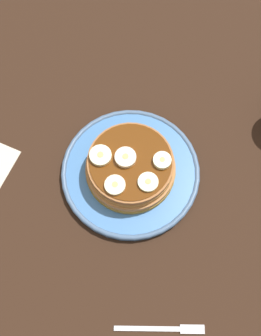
{
  "coord_description": "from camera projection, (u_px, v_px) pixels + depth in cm",
  "views": [
    {
      "loc": [
        12.94,
        -22.11,
        68.52
      ],
      "look_at": [
        0.0,
        0.0,
        2.7
      ],
      "focal_mm": 48.13,
      "sensor_mm": 36.0,
      "label": 1
    }
  ],
  "objects": [
    {
      "name": "ground_plane",
      "position": [
        130.0,
        177.0,
        0.75
      ],
      "size": [
        140.0,
        140.0,
        3.0
      ],
      "primitive_type": "cube",
      "color": "black"
    },
    {
      "name": "plate",
      "position": [
        130.0,
        172.0,
        0.72
      ],
      "size": [
        22.32,
        22.32,
        1.49
      ],
      "color": "#3F72B2",
      "rests_on": "ground_plane"
    },
    {
      "name": "pancake_stack",
      "position": [
        130.0,
        166.0,
        0.7
      ],
      "size": [
        14.59,
        14.35,
        4.32
      ],
      "color": "olive",
      "rests_on": "plate"
    },
    {
      "name": "banana_slice_0",
      "position": [
        126.0,
        157.0,
        0.68
      ],
      "size": [
        3.27,
        3.27,
        1.03
      ],
      "color": "beige",
      "rests_on": "pancake_stack"
    },
    {
      "name": "banana_slice_1",
      "position": [
        148.0,
        182.0,
        0.67
      ],
      "size": [
        3.07,
        3.07,
        0.74
      ],
      "color": "#ECEFB9",
      "rests_on": "pancake_stack"
    },
    {
      "name": "banana_slice_2",
      "position": [
        162.0,
        161.0,
        0.68
      ],
      "size": [
        2.78,
        2.78,
        0.99
      ],
      "color": "#EEF3C5",
      "rests_on": "pancake_stack"
    },
    {
      "name": "banana_slice_3",
      "position": [
        101.0,
        156.0,
        0.68
      ],
      "size": [
        3.38,
        3.38,
        0.9
      ],
      "color": "#EFF2C0",
      "rests_on": "pancake_stack"
    },
    {
      "name": "banana_slice_4",
      "position": [
        118.0,
        187.0,
        0.66
      ],
      "size": [
        3.12,
        3.12,
        0.8
      ],
      "color": "#F5ECBA",
      "rests_on": "pancake_stack"
    },
    {
      "name": "fork",
      "position": [
        165.0,
        329.0,
        0.64
      ],
      "size": [
        11.78,
        7.28,
        0.5
      ],
      "color": "silver",
      "rests_on": "ground_plane"
    }
  ]
}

